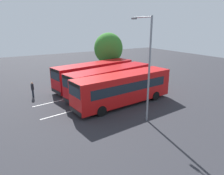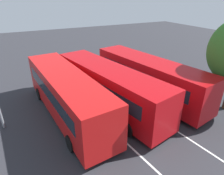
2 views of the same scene
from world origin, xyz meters
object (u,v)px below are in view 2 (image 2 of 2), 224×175
Objects in this scene: bus_center_left at (108,86)px; pedestrian at (109,59)px; bus_far_left at (148,77)px; bus_center_right at (66,93)px.

pedestrian is (7.90, -3.88, -0.70)m from bus_center_left.
pedestrian is at bearing -10.57° from bus_far_left.
bus_far_left is at bearing -96.42° from bus_center_right.
bus_center_left is at bearing 82.18° from bus_far_left.
bus_far_left is at bearing -23.24° from pedestrian.
bus_center_left reaches higher than pedestrian.
pedestrian is at bearing -48.02° from bus_center_right.
bus_center_left is at bearing -100.14° from bus_center_right.
bus_far_left reaches higher than pedestrian.
bus_center_right is at bearing -65.17° from pedestrian.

